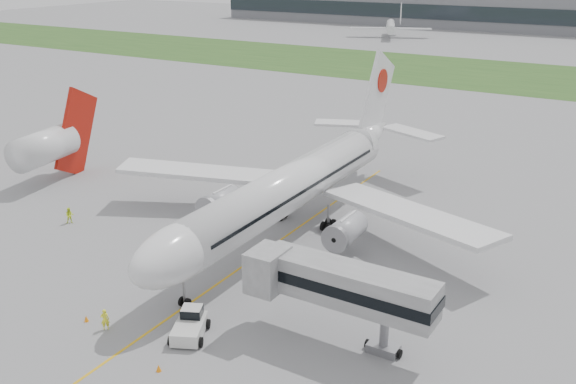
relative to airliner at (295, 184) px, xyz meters
The scene contains 13 objects.
ground 7.47m from the airliner, 90.00° to the right, with size 600.00×600.00×0.00m, color gray.
apron_markings 11.38m from the airliner, 90.00° to the right, with size 70.00×70.00×0.04m, color gold, non-canonical shape.
grass_strip 115.27m from the airliner, 90.00° to the left, with size 600.00×50.00×0.02m, color #274F1D.
control_tower 244.38m from the airliner, 111.62° to the left, with size 12.00×12.00×56.00m, color slate, non-canonical shape.
airliner is the anchor object (origin of this frame).
pushback_tug 23.84m from the airliner, 81.96° to the right, with size 4.04×4.70×2.11m.
jet_bridge 22.86m from the airliner, 52.07° to the right, with size 15.56×4.44×7.19m.
safety_cone_left 27.29m from the airliner, 102.44° to the right, with size 0.41×0.41×0.56m, color orange.
safety_cone_right 29.20m from the airliner, 81.27° to the right, with size 0.42×0.42×0.57m, color orange.
ground_crew_near 26.81m from the airliner, 97.38° to the right, with size 0.70×0.46×1.92m, color #FCFD2A.
ground_crew_far 26.97m from the airliner, 153.90° to the right, with size 0.94×0.74×1.94m, color #E3FF2A.
neighbor_aircraft 37.75m from the airliner, behind, with size 6.06×16.27×13.14m.
distant_aircraft_left 187.48m from the airliner, 108.64° to the left, with size 30.69×27.08×11.73m, color silver, non-canonical shape.
Camera 1 is at (33.61, -53.83, 29.74)m, focal length 40.00 mm.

